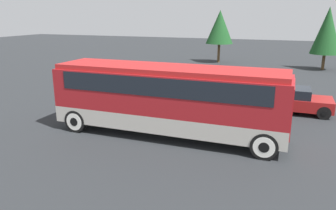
% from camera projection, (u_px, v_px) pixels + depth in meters
% --- Properties ---
extents(ground_plane, '(120.00, 120.00, 0.00)m').
position_uv_depth(ground_plane, '(168.00, 135.00, 14.70)').
color(ground_plane, '#26282B').
extents(tour_bus, '(10.16, 2.57, 3.08)m').
position_uv_depth(tour_bus, '(170.00, 95.00, 14.18)').
color(tour_bus, '#B7B2A8').
rests_on(tour_bus, ground_plane).
extents(parked_car_near, '(4.03, 1.88, 1.43)m').
position_uv_depth(parked_car_near, '(216.00, 84.00, 21.96)').
color(parked_car_near, '#7A6B5B').
rests_on(parked_car_near, ground_plane).
extents(parked_car_mid, '(4.12, 1.94, 1.37)m').
position_uv_depth(parked_car_mid, '(291.00, 100.00, 17.98)').
color(parked_car_mid, maroon).
rests_on(parked_car_mid, ground_plane).
extents(tree_left, '(2.96, 2.96, 5.66)m').
position_uv_depth(tree_left, '(220.00, 27.00, 35.76)').
color(tree_left, brown).
rests_on(tree_left, ground_plane).
extents(tree_center, '(2.78, 2.78, 5.92)m').
position_uv_depth(tree_center, '(327.00, 31.00, 30.91)').
color(tree_center, brown).
rests_on(tree_center, ground_plane).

